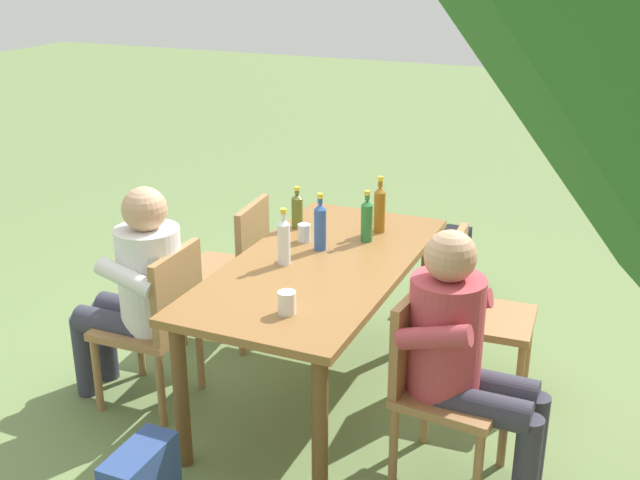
% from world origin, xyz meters
% --- Properties ---
extents(ground_plane, '(24.00, 24.00, 0.00)m').
position_xyz_m(ground_plane, '(0.00, 0.00, 0.00)').
color(ground_plane, '#6B844C').
extents(dining_table, '(1.73, 0.84, 0.77)m').
position_xyz_m(dining_table, '(0.00, 0.00, 0.67)').
color(dining_table, olive).
rests_on(dining_table, ground_plane).
extents(chair_near_right, '(0.45, 0.45, 0.87)m').
position_xyz_m(chair_near_right, '(0.39, -0.72, 0.49)').
color(chair_near_right, '#A37547').
rests_on(chair_near_right, ground_plane).
extents(chair_far_right, '(0.48, 0.48, 0.87)m').
position_xyz_m(chair_far_right, '(0.38, 0.72, 0.49)').
color(chair_far_right, '#A37547').
rests_on(chair_far_right, ground_plane).
extents(chair_far_left, '(0.46, 0.46, 0.87)m').
position_xyz_m(chair_far_left, '(-0.39, 0.72, 0.49)').
color(chair_far_left, '#A37547').
rests_on(chair_far_left, ground_plane).
extents(chair_near_left, '(0.48, 0.48, 0.87)m').
position_xyz_m(chair_near_left, '(-0.40, -0.72, 0.49)').
color(chair_near_left, '#A37547').
rests_on(chair_near_left, ground_plane).
extents(person_in_white_shirt, '(0.47, 0.62, 1.18)m').
position_xyz_m(person_in_white_shirt, '(0.39, -0.83, 0.66)').
color(person_in_white_shirt, white).
rests_on(person_in_white_shirt, ground_plane).
extents(person_in_plaid_shirt, '(0.47, 0.62, 1.18)m').
position_xyz_m(person_in_plaid_shirt, '(0.39, 0.83, 0.66)').
color(person_in_plaid_shirt, '#B7424C').
rests_on(person_in_plaid_shirt, ground_plane).
extents(bottle_clear, '(0.06, 0.06, 0.29)m').
position_xyz_m(bottle_clear, '(0.09, -0.16, 0.89)').
color(bottle_clear, white).
rests_on(bottle_clear, dining_table).
extents(bottle_green, '(0.06, 0.06, 0.28)m').
position_xyz_m(bottle_green, '(-0.37, 0.11, 0.89)').
color(bottle_green, '#287A38').
rests_on(bottle_green, dining_table).
extents(bottle_olive, '(0.06, 0.06, 0.24)m').
position_xyz_m(bottle_olive, '(-0.42, -0.32, 0.87)').
color(bottle_olive, '#566623').
rests_on(bottle_olive, dining_table).
extents(bottle_blue, '(0.06, 0.06, 0.31)m').
position_xyz_m(bottle_blue, '(-0.16, -0.07, 0.90)').
color(bottle_blue, '#2D56A3').
rests_on(bottle_blue, dining_table).
extents(bottle_amber, '(0.06, 0.06, 0.32)m').
position_xyz_m(bottle_amber, '(-0.54, 0.12, 0.90)').
color(bottle_amber, '#996019').
rests_on(bottle_amber, dining_table).
extents(cup_glass, '(0.07, 0.07, 0.10)m').
position_xyz_m(cup_glass, '(-0.24, -0.20, 0.82)').
color(cup_glass, silver).
rests_on(cup_glass, dining_table).
extents(cup_white, '(0.08, 0.08, 0.10)m').
position_xyz_m(cup_white, '(0.58, 0.10, 0.82)').
color(cup_white, white).
rests_on(cup_white, dining_table).
extents(backpack_by_near_side, '(0.31, 0.23, 0.46)m').
position_xyz_m(backpack_by_near_side, '(-1.51, 0.31, 0.22)').
color(backpack_by_near_side, black).
rests_on(backpack_by_near_side, ground_plane).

